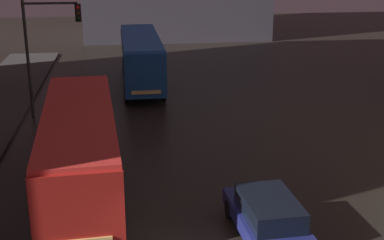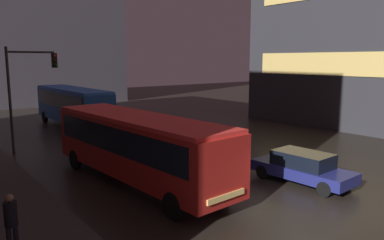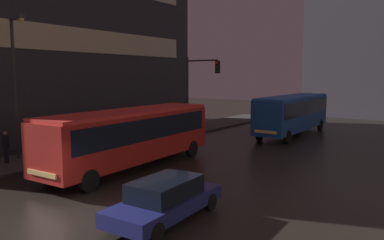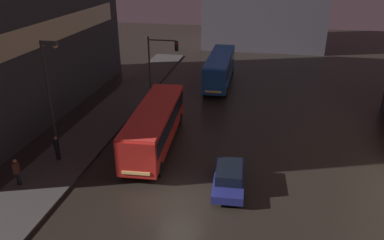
% 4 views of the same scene
% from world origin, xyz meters
% --- Properties ---
extents(ground_plane, '(120.00, 120.00, 0.00)m').
position_xyz_m(ground_plane, '(0.00, 0.00, 0.00)').
color(ground_plane, black).
extents(sidewalk_left, '(4.00, 48.00, 0.15)m').
position_xyz_m(sidewalk_left, '(-9.00, 10.00, 0.07)').
color(sidewalk_left, '#3D3A38').
rests_on(sidewalk_left, ground).
extents(building_left_tower, '(10.07, 26.97, 19.00)m').
position_xyz_m(building_left_tower, '(-18.02, 11.51, 9.50)').
color(building_left_tower, '#2D2D33').
rests_on(building_left_tower, ground).
extents(bus_near, '(3.19, 11.15, 3.13)m').
position_xyz_m(bus_near, '(-3.31, 6.66, 1.93)').
color(bus_near, '#AD1E19').
rests_on(bus_near, ground).
extents(bus_far, '(2.53, 11.05, 3.27)m').
position_xyz_m(bus_far, '(-0.42, 22.49, 2.02)').
color(bus_far, '#194793').
rests_on(bus_far, ground).
extents(car_taxi, '(2.09, 4.72, 1.44)m').
position_xyz_m(car_taxi, '(2.70, 2.16, 0.74)').
color(car_taxi, navy).
rests_on(car_taxi, ground).
extents(pedestrian_near, '(0.50, 0.50, 1.77)m').
position_xyz_m(pedestrian_near, '(-9.38, 3.10, 1.19)').
color(pedestrian_near, black).
rests_on(pedestrian_near, sidewalk_left).
extents(traffic_light_main, '(2.94, 0.35, 6.34)m').
position_xyz_m(traffic_light_main, '(-5.52, 16.02, 4.25)').
color(traffic_light_main, '#2D2D2D').
rests_on(traffic_light_main, ground).
extents(street_lamp_sidewalk, '(1.25, 0.36, 8.12)m').
position_xyz_m(street_lamp_sidewalk, '(-9.75, 4.14, 5.48)').
color(street_lamp_sidewalk, '#2D2D2D').
rests_on(street_lamp_sidewalk, sidewalk_left).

